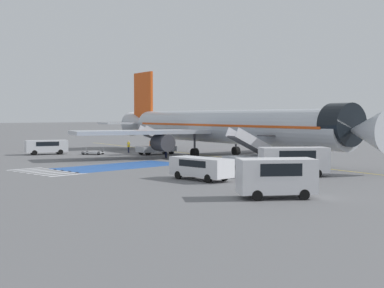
{
  "coord_description": "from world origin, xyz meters",
  "views": [
    {
      "loc": [
        39.99,
        -48.82,
        4.94
      ],
      "look_at": [
        -3.82,
        -3.82,
        1.6
      ],
      "focal_mm": 50.0,
      "sensor_mm": 36.0,
      "label": 1
    }
  ],
  "objects_px": {
    "boarding_stairs_aft": "(157,147)",
    "ground_crew_2": "(151,145)",
    "boarding_stairs_forward": "(249,156)",
    "baggage_cart": "(93,153)",
    "airliner": "(221,127)",
    "fuel_tanker": "(292,135)",
    "service_van_2": "(294,159)",
    "ground_crew_0": "(129,146)",
    "traffic_cone_0": "(183,159)",
    "service_van_1": "(276,175)",
    "service_van_0": "(201,166)",
    "service_van_3": "(46,146)",
    "ground_crew_1": "(166,149)"
  },
  "relations": [
    {
      "from": "boarding_stairs_aft",
      "to": "service_van_1",
      "type": "bearing_deg",
      "value": -17.65
    },
    {
      "from": "fuel_tanker",
      "to": "baggage_cart",
      "type": "bearing_deg",
      "value": -102.57
    },
    {
      "from": "service_van_1",
      "to": "service_van_2",
      "type": "xyz_separation_m",
      "value": [
        -5.63,
        10.39,
        0.0
      ]
    },
    {
      "from": "traffic_cone_0",
      "to": "ground_crew_1",
      "type": "bearing_deg",
      "value": 161.63
    },
    {
      "from": "service_van_2",
      "to": "traffic_cone_0",
      "type": "xyz_separation_m",
      "value": [
        -17.19,
        4.34,
        -1.16
      ]
    },
    {
      "from": "service_van_0",
      "to": "ground_crew_0",
      "type": "xyz_separation_m",
      "value": [
        -27.63,
        15.28,
        -0.15
      ]
    },
    {
      "from": "service_van_0",
      "to": "airliner",
      "type": "bearing_deg",
      "value": -141.19
    },
    {
      "from": "boarding_stairs_aft",
      "to": "service_van_0",
      "type": "xyz_separation_m",
      "value": [
        22.59,
        -15.76,
        0.1
      ]
    },
    {
      "from": "service_van_2",
      "to": "traffic_cone_0",
      "type": "height_order",
      "value": "service_van_2"
    },
    {
      "from": "boarding_stairs_aft",
      "to": "service_van_2",
      "type": "xyz_separation_m",
      "value": [
        26.34,
        -8.76,
        0.45
      ]
    },
    {
      "from": "boarding_stairs_forward",
      "to": "baggage_cart",
      "type": "distance_m",
      "value": 24.02
    },
    {
      "from": "service_van_0",
      "to": "traffic_cone_0",
      "type": "xyz_separation_m",
      "value": [
        -13.44,
        11.34,
        -0.81
      ]
    },
    {
      "from": "boarding_stairs_aft",
      "to": "fuel_tanker",
      "type": "xyz_separation_m",
      "value": [
        2.85,
        26.32,
        0.88
      ]
    },
    {
      "from": "baggage_cart",
      "to": "ground_crew_0",
      "type": "relative_size",
      "value": 1.89
    },
    {
      "from": "service_van_0",
      "to": "service_van_2",
      "type": "height_order",
      "value": "service_van_2"
    },
    {
      "from": "airliner",
      "to": "service_van_1",
      "type": "xyz_separation_m",
      "value": [
        23.35,
        -21.75,
        -2.23
      ]
    },
    {
      "from": "service_van_2",
      "to": "ground_crew_2",
      "type": "distance_m",
      "value": 31.62
    },
    {
      "from": "fuel_tanker",
      "to": "service_van_0",
      "type": "xyz_separation_m",
      "value": [
        19.73,
        -42.08,
        -0.78
      ]
    },
    {
      "from": "boarding_stairs_forward",
      "to": "service_van_1",
      "type": "distance_m",
      "value": 20.23
    },
    {
      "from": "service_van_0",
      "to": "service_van_1",
      "type": "xyz_separation_m",
      "value": [
        9.38,
        -3.39,
        0.35
      ]
    },
    {
      "from": "service_van_2",
      "to": "ground_crew_0",
      "type": "relative_size",
      "value": 3.46
    },
    {
      "from": "boarding_stairs_aft",
      "to": "baggage_cart",
      "type": "bearing_deg",
      "value": -121.67
    },
    {
      "from": "fuel_tanker",
      "to": "traffic_cone_0",
      "type": "bearing_deg",
      "value": -76.01
    },
    {
      "from": "airliner",
      "to": "fuel_tanker",
      "type": "bearing_deg",
      "value": -153.07
    },
    {
      "from": "service_van_2",
      "to": "ground_crew_1",
      "type": "distance_m",
      "value": 22.07
    },
    {
      "from": "service_van_3",
      "to": "ground_crew_1",
      "type": "bearing_deg",
      "value": 44.8
    },
    {
      "from": "service_van_0",
      "to": "ground_crew_1",
      "type": "relative_size",
      "value": 2.95
    },
    {
      "from": "service_van_1",
      "to": "ground_crew_2",
      "type": "bearing_deg",
      "value": -172.33
    },
    {
      "from": "baggage_cart",
      "to": "ground_crew_0",
      "type": "bearing_deg",
      "value": 140.2
    },
    {
      "from": "airliner",
      "to": "service_van_2",
      "type": "xyz_separation_m",
      "value": [
        17.72,
        -11.35,
        -2.23
      ]
    },
    {
      "from": "fuel_tanker",
      "to": "baggage_cart",
      "type": "xyz_separation_m",
      "value": [
        -8.58,
        -32.05,
        -1.58
      ]
    },
    {
      "from": "baggage_cart",
      "to": "ground_crew_0",
      "type": "xyz_separation_m",
      "value": [
        0.69,
        5.25,
        0.65
      ]
    },
    {
      "from": "baggage_cart",
      "to": "ground_crew_2",
      "type": "relative_size",
      "value": 1.71
    },
    {
      "from": "service_van_1",
      "to": "ground_crew_2",
      "type": "distance_m",
      "value": 41.22
    },
    {
      "from": "boarding_stairs_aft",
      "to": "ground_crew_2",
      "type": "relative_size",
      "value": 3.15
    },
    {
      "from": "baggage_cart",
      "to": "traffic_cone_0",
      "type": "height_order",
      "value": "baggage_cart"
    },
    {
      "from": "boarding_stairs_aft",
      "to": "traffic_cone_0",
      "type": "height_order",
      "value": "boarding_stairs_aft"
    },
    {
      "from": "service_van_3",
      "to": "baggage_cart",
      "type": "distance_m",
      "value": 5.97
    },
    {
      "from": "service_van_1",
      "to": "ground_crew_1",
      "type": "bearing_deg",
      "value": -172.2
    },
    {
      "from": "airliner",
      "to": "fuel_tanker",
      "type": "xyz_separation_m",
      "value": [
        -5.76,
        23.73,
        -1.8
      ]
    },
    {
      "from": "boarding_stairs_aft",
      "to": "traffic_cone_0",
      "type": "distance_m",
      "value": 10.19
    },
    {
      "from": "service_van_1",
      "to": "ground_crew_0",
      "type": "bearing_deg",
      "value": -168.11
    },
    {
      "from": "ground_crew_1",
      "to": "ground_crew_2",
      "type": "xyz_separation_m",
      "value": [
        -8.39,
        5.12,
        -0.02
      ]
    },
    {
      "from": "ground_crew_0",
      "to": "traffic_cone_0",
      "type": "height_order",
      "value": "ground_crew_0"
    },
    {
      "from": "boarding_stairs_aft",
      "to": "ground_crew_2",
      "type": "height_order",
      "value": "boarding_stairs_aft"
    },
    {
      "from": "service_van_2",
      "to": "ground_crew_2",
      "type": "xyz_separation_m",
      "value": [
        -29.71,
        10.83,
        -0.4
      ]
    },
    {
      "from": "boarding_stairs_forward",
      "to": "service_van_1",
      "type": "xyz_separation_m",
      "value": [
        13.73,
        -14.85,
        0.44
      ]
    },
    {
      "from": "service_van_0",
      "to": "service_van_1",
      "type": "bearing_deg",
      "value": 71.65
    },
    {
      "from": "airliner",
      "to": "boarding_stairs_forward",
      "type": "height_order",
      "value": "airliner"
    },
    {
      "from": "service_van_3",
      "to": "baggage_cart",
      "type": "xyz_separation_m",
      "value": [
        4.28,
        4.07,
        -0.85
      ]
    }
  ]
}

